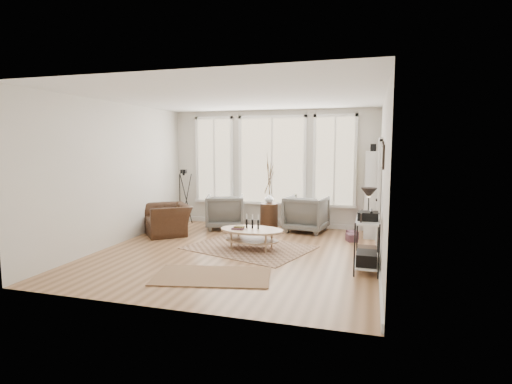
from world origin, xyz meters
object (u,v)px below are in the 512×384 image
(coffee_table, at_px, (251,233))
(armchair_left, at_px, (225,211))
(bookcase, at_px, (372,194))
(side_table, at_px, (269,194))
(low_shelf, at_px, (367,238))
(armchair_right, at_px, (306,214))
(accent_chair, at_px, (168,220))

(coffee_table, height_order, armchair_left, armchair_left)
(bookcase, relative_size, armchair_left, 2.25)
(coffee_table, xyz_separation_m, side_table, (-0.12, 1.88, 0.55))
(low_shelf, distance_m, armchair_left, 4.13)
(armchair_left, distance_m, armchair_right, 1.99)
(armchair_right, xyz_separation_m, side_table, (-0.90, -0.04, 0.44))
(side_table, bearing_deg, accent_chair, -151.08)
(side_table, bearing_deg, armchair_left, -172.15)
(bookcase, bearing_deg, low_shelf, -91.28)
(bookcase, height_order, low_shelf, bookcase)
(low_shelf, height_order, coffee_table, low_shelf)
(low_shelf, relative_size, accent_chair, 1.24)
(coffee_table, relative_size, armchair_left, 1.42)
(coffee_table, bearing_deg, side_table, 93.74)
(low_shelf, relative_size, armchair_right, 1.40)
(accent_chair, bearing_deg, side_table, 78.01)
(accent_chair, bearing_deg, bookcase, 63.93)
(low_shelf, bearing_deg, bookcase, 88.72)
(bookcase, distance_m, armchair_left, 3.49)
(armchair_right, bearing_deg, side_table, 11.52)
(bookcase, height_order, accent_chair, bookcase)
(low_shelf, xyz_separation_m, side_table, (-2.32, 2.49, 0.35))
(bookcase, bearing_deg, side_table, -179.38)
(bookcase, height_order, side_table, bookcase)
(bookcase, xyz_separation_m, armchair_left, (-3.45, -0.17, -0.54))
(armchair_right, distance_m, side_table, 1.00)
(low_shelf, bearing_deg, coffee_table, 164.30)
(bookcase, bearing_deg, armchair_left, -177.11)
(side_table, bearing_deg, low_shelf, -47.10)
(bookcase, xyz_separation_m, coffee_table, (-2.25, -1.90, -0.64))
(bookcase, relative_size, armchair_right, 2.20)
(armchair_left, relative_size, accent_chair, 0.87)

